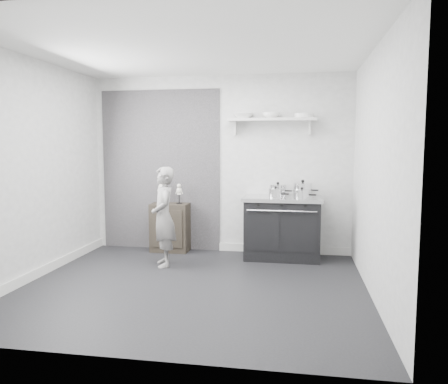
% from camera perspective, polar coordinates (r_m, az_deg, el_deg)
% --- Properties ---
extents(ground, '(4.00, 4.00, 0.00)m').
position_cam_1_polar(ground, '(5.24, -4.11, -12.13)').
color(ground, black).
rests_on(ground, ground).
extents(room_shell, '(4.02, 3.62, 2.71)m').
position_cam_1_polar(room_shell, '(5.15, -4.81, 6.09)').
color(room_shell, '#ABAAA8').
rests_on(room_shell, ground).
extents(wall_shelf, '(1.30, 0.26, 0.24)m').
position_cam_1_polar(wall_shelf, '(6.53, 6.26, 9.29)').
color(wall_shelf, silver).
rests_on(wall_shelf, room_shell).
extents(stove, '(1.13, 0.70, 0.90)m').
position_cam_1_polar(stove, '(6.42, 7.62, -4.58)').
color(stove, black).
rests_on(stove, ground).
extents(side_cabinet, '(0.58, 0.34, 0.75)m').
position_cam_1_polar(side_cabinet, '(6.85, -7.04, -4.61)').
color(side_cabinet, black).
rests_on(side_cabinet, ground).
extents(child, '(0.49, 0.58, 1.35)m').
position_cam_1_polar(child, '(5.97, -7.90, -3.23)').
color(child, slate).
rests_on(child, ground).
extents(pot_back_left, '(0.33, 0.24, 0.20)m').
position_cam_1_polar(pot_back_left, '(6.48, 7.05, 0.25)').
color(pot_back_left, silver).
rests_on(pot_back_left, stove).
extents(pot_back_right, '(0.36, 0.28, 0.24)m').
position_cam_1_polar(pot_back_right, '(6.46, 10.24, 0.33)').
color(pot_back_right, silver).
rests_on(pot_back_right, stove).
extents(pot_front_right, '(0.31, 0.22, 0.16)m').
position_cam_1_polar(pot_front_right, '(6.16, 10.14, -0.27)').
color(pot_front_right, silver).
rests_on(pot_front_right, stove).
extents(pot_front_center, '(0.29, 0.20, 0.17)m').
position_cam_1_polar(pot_front_center, '(6.18, 6.76, -0.16)').
color(pot_front_center, silver).
rests_on(pot_front_center, stove).
extents(skeleton_full, '(0.12, 0.08, 0.43)m').
position_cam_1_polar(skeleton_full, '(6.80, -8.16, 0.34)').
color(skeleton_full, beige).
rests_on(skeleton_full, side_cabinet).
extents(skeleton_torso, '(0.10, 0.06, 0.35)m').
position_cam_1_polar(skeleton_torso, '(6.73, -5.88, -0.04)').
color(skeleton_torso, beige).
rests_on(skeleton_torso, side_cabinet).
extents(bowl_large, '(0.31, 0.31, 0.08)m').
position_cam_1_polar(bowl_large, '(6.57, 2.51, 9.91)').
color(bowl_large, white).
rests_on(bowl_large, wall_shelf).
extents(bowl_small, '(0.25, 0.25, 0.08)m').
position_cam_1_polar(bowl_small, '(6.53, 6.15, 9.92)').
color(bowl_small, white).
rests_on(bowl_small, wall_shelf).
extents(plate_stack, '(0.28, 0.28, 0.06)m').
position_cam_1_polar(plate_stack, '(6.52, 10.41, 9.78)').
color(plate_stack, white).
rests_on(plate_stack, wall_shelf).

